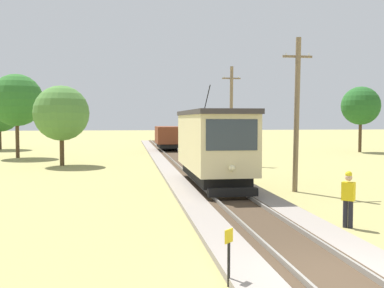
{
  "coord_description": "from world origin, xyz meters",
  "views": [
    {
      "loc": [
        -4.1,
        -8.39,
        3.39
      ],
      "look_at": [
        -0.58,
        16.24,
        2.02
      ],
      "focal_mm": 42.13,
      "sensor_mm": 36.0,
      "label": 1
    }
  ],
  "objects": [
    {
      "name": "freight_car",
      "position": [
        0.0,
        37.86,
        1.56
      ],
      "size": [
        2.4,
        5.2,
        2.31
      ],
      "color": "brown",
      "rests_on": "rail_right"
    },
    {
      "name": "ground_plane",
      "position": [
        0.0,
        0.0,
        0.0
      ],
      "size": [
        260.0,
        260.0,
        0.0
      ],
      "primitive_type": "plane",
      "color": "#9E9356"
    },
    {
      "name": "utility_pole_mid",
      "position": [
        3.64,
        24.83,
        3.77
      ],
      "size": [
        1.4,
        0.5,
        7.34
      ],
      "color": "#7A664C",
      "rests_on": "ground"
    },
    {
      "name": "tree_left_far",
      "position": [
        -8.88,
        25.44,
        3.82
      ],
      "size": [
        4.02,
        4.02,
        5.84
      ],
      "color": "#4C3823",
      "rests_on": "ground"
    },
    {
      "name": "gravel_pile",
      "position": [
        3.77,
        39.27,
        0.41
      ],
      "size": [
        2.48,
        2.48,
        0.83
      ],
      "primitive_type": "cone",
      "color": "gray",
      "rests_on": "ground"
    },
    {
      "name": "track_worker",
      "position": [
        2.7,
        4.69,
        0.98
      ],
      "size": [
        0.44,
        0.43,
        1.78
      ],
      "rotation": [
        0.0,
        0.0,
        -2.31
      ],
      "color": "black",
      "rests_on": "ground"
    },
    {
      "name": "trackside_signal_marker",
      "position": [
        -2.1,
        0.36,
        0.67
      ],
      "size": [
        0.21,
        0.21,
        1.18
      ],
      "color": "black",
      "rests_on": "ground"
    },
    {
      "name": "tree_right_near",
      "position": [
        -13.71,
        32.85,
        5.05
      ],
      "size": [
        4.56,
        4.56,
        7.34
      ],
      "color": "#4C3823",
      "rests_on": "ground"
    },
    {
      "name": "track_ballast",
      "position": [
        0.0,
        0.0,
        0.09
      ],
      "size": [
        4.2,
        120.0,
        0.18
      ],
      "primitive_type": "cube",
      "color": "gray",
      "rests_on": "ground"
    },
    {
      "name": "rail_right",
      "position": [
        0.72,
        0.0,
        0.25
      ],
      "size": [
        0.07,
        120.0,
        0.14
      ],
      "primitive_type": "cube",
      "color": "gray",
      "rests_on": "track_ballast"
    },
    {
      "name": "utility_pole_near_tram",
      "position": [
        3.64,
        11.53,
        3.66
      ],
      "size": [
        1.4,
        0.47,
        7.12
      ],
      "color": "#7A664C",
      "rests_on": "ground"
    },
    {
      "name": "rail_left",
      "position": [
        -0.72,
        0.0,
        0.25
      ],
      "size": [
        0.07,
        120.0,
        0.14
      ],
      "primitive_type": "cube",
      "color": "gray",
      "rests_on": "track_ballast"
    },
    {
      "name": "sleeper_bed",
      "position": [
        0.0,
        0.0,
        0.18
      ],
      "size": [
        2.04,
        120.0,
        0.01
      ],
      "primitive_type": "cube",
      "color": "#423323",
      "rests_on": "track_ballast"
    },
    {
      "name": "red_tram",
      "position": [
        0.0,
        13.07,
        2.19
      ],
      "size": [
        2.6,
        8.54,
        4.79
      ],
      "color": "beige",
      "rests_on": "rail_right"
    },
    {
      "name": "tree_left_near",
      "position": [
        19.56,
        34.9,
        4.76
      ],
      "size": [
        3.92,
        3.92,
        6.74
      ],
      "color": "#4C3823",
      "rests_on": "ground"
    }
  ]
}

